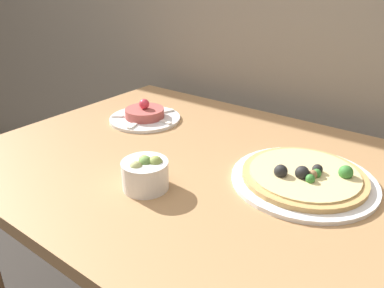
% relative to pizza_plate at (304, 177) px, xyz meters
% --- Properties ---
extents(dining_table, '(1.22, 0.88, 0.75)m').
position_rel_pizza_plate_xyz_m(dining_table, '(-0.24, -0.06, -0.11)').
color(dining_table, '#AD7F51').
rests_on(dining_table, ground_plane).
extents(pizza_plate, '(0.34, 0.34, 0.05)m').
position_rel_pizza_plate_xyz_m(pizza_plate, '(0.00, 0.00, 0.00)').
color(pizza_plate, white).
rests_on(pizza_plate, dining_table).
extents(tartare_plate, '(0.23, 0.23, 0.07)m').
position_rel_pizza_plate_xyz_m(tartare_plate, '(-0.58, 0.07, 0.00)').
color(tartare_plate, white).
rests_on(tartare_plate, dining_table).
extents(small_bowl, '(0.11, 0.11, 0.08)m').
position_rel_pizza_plate_xyz_m(small_bowl, '(-0.28, -0.24, 0.02)').
color(small_bowl, white).
rests_on(small_bowl, dining_table).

